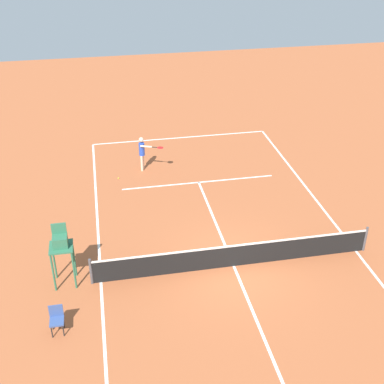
{
  "coord_description": "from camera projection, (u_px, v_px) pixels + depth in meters",
  "views": [
    {
      "loc": [
        4.38,
        14.5,
        11.98
      ],
      "look_at": [
        0.75,
        -4.35,
        0.8
      ],
      "focal_mm": 47.65,
      "sensor_mm": 36.0,
      "label": 1
    }
  ],
  "objects": [
    {
      "name": "ground_plane",
      "position": [
        234.0,
        266.0,
        19.04
      ],
      "size": [
        60.0,
        60.0,
        0.0
      ],
      "primitive_type": "plane",
      "color": "#AD5933"
    },
    {
      "name": "court_lines",
      "position": [
        234.0,
        266.0,
        19.04
      ],
      "size": [
        9.94,
        23.9,
        0.01
      ],
      "color": "white",
      "rests_on": "ground"
    },
    {
      "name": "tennis_net",
      "position": [
        234.0,
        255.0,
        18.8
      ],
      "size": [
        10.54,
        0.1,
        1.07
      ],
      "color": "#4C4C51",
      "rests_on": "ground"
    },
    {
      "name": "player_serving",
      "position": [
        143.0,
        151.0,
        25.19
      ],
      "size": [
        1.2,
        0.94,
        1.78
      ],
      "rotation": [
        0.0,
        0.0,
        1.2
      ],
      "color": "beige",
      "rests_on": "ground"
    },
    {
      "name": "tennis_ball",
      "position": [
        118.0,
        178.0,
        24.89
      ],
      "size": [
        0.07,
        0.07,
        0.07
      ],
      "primitive_type": "sphere",
      "color": "#CCE033",
      "rests_on": "ground"
    },
    {
      "name": "umpire_chair",
      "position": [
        61.0,
        246.0,
        17.43
      ],
      "size": [
        0.8,
        0.8,
        2.41
      ],
      "color": "#2D6B4C",
      "rests_on": "ground"
    },
    {
      "name": "courtside_chair_near",
      "position": [
        57.0,
        318.0,
        15.94
      ],
      "size": [
        0.44,
        0.46,
        0.95
      ],
      "color": "#262626",
      "rests_on": "ground"
    }
  ]
}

